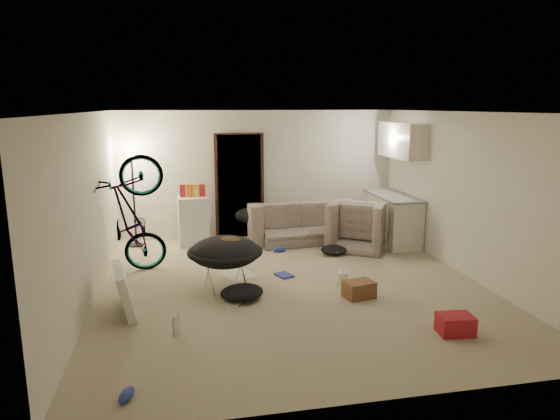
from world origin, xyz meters
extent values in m
cube|color=tan|center=(0.00, 0.00, -0.01)|extent=(5.50, 6.00, 0.02)
cube|color=white|center=(0.00, 0.00, 2.51)|extent=(5.50, 6.00, 0.02)
cube|color=silver|center=(0.00, 3.01, 1.25)|extent=(5.50, 0.02, 2.50)
cube|color=silver|center=(0.00, -3.01, 1.25)|extent=(5.50, 0.02, 2.50)
cube|color=silver|center=(-2.76, 0.00, 1.25)|extent=(0.02, 6.00, 2.50)
cube|color=silver|center=(2.76, 0.00, 1.25)|extent=(0.02, 6.00, 2.50)
cube|color=black|center=(-0.40, 2.97, 1.02)|extent=(0.85, 0.10, 2.04)
cube|color=#341B12|center=(-0.40, 2.94, 1.02)|extent=(0.97, 0.04, 2.10)
cylinder|color=black|center=(-2.40, 2.65, 0.01)|extent=(0.28, 0.28, 0.03)
cylinder|color=black|center=(-2.40, 2.65, 0.85)|extent=(0.04, 0.04, 1.70)
cone|color=#FFE0A5|center=(-2.40, 2.65, 1.72)|extent=(0.24, 0.24, 0.18)
cube|color=silver|center=(2.43, 2.00, 0.44)|extent=(0.60, 1.50, 0.88)
cube|color=gray|center=(2.43, 2.00, 0.90)|extent=(0.64, 1.54, 0.04)
cube|color=silver|center=(2.56, 2.00, 1.95)|extent=(0.38, 1.40, 0.65)
imported|color=#3B433B|center=(0.67, 2.45, 0.30)|extent=(2.08, 0.92, 0.59)
imported|color=#3B433B|center=(1.71, 1.79, 0.33)|extent=(1.32, 1.28, 0.65)
imported|color=black|center=(-2.30, 1.03, 0.50)|extent=(1.96, 0.96, 1.10)
imported|color=#A61823|center=(-1.69, -1.36, 0.01)|extent=(0.29, 0.26, 0.02)
cube|color=white|center=(-1.34, 2.55, 0.46)|extent=(0.57, 0.57, 0.92)
cube|color=#A61823|center=(-1.51, 2.55, 1.00)|extent=(0.11, 0.08, 0.30)
cube|color=#DE5A1B|center=(-1.39, 2.55, 1.00)|extent=(0.11, 0.09, 0.30)
cube|color=gold|center=(-1.27, 2.55, 1.00)|extent=(0.12, 0.10, 0.30)
cube|color=#A61823|center=(-1.15, 2.55, 1.00)|extent=(0.12, 0.10, 0.30)
cylinder|color=silver|center=(-0.96, 0.07, 0.25)|extent=(0.71, 0.71, 0.50)
ellipsoid|color=black|center=(-0.96, 0.07, 0.55)|extent=(1.00, 1.00, 0.42)
torus|color=black|center=(-0.96, 0.07, 0.55)|extent=(1.07, 1.07, 0.08)
ellipsoid|color=#4D331A|center=(-0.91, 0.04, 0.66)|extent=(0.53, 0.46, 0.22)
ellipsoid|color=black|center=(-0.28, 2.45, 0.54)|extent=(0.65, 0.57, 0.28)
cube|color=silver|center=(-2.30, -0.50, 0.29)|extent=(0.37, 0.91, 0.59)
cube|color=brown|center=(0.81, -0.63, 0.11)|extent=(0.45, 0.36, 0.23)
cube|color=#A61823|center=(1.51, -1.91, 0.11)|extent=(0.42, 0.33, 0.23)
cylinder|color=white|center=(0.78, 0.00, 0.07)|extent=(0.15, 0.15, 0.15)
cone|color=white|center=(0.78, 0.00, 0.18)|extent=(0.08, 0.08, 0.07)
cube|color=beige|center=(-0.71, 0.65, 0.00)|extent=(0.62, 0.69, 0.01)
cube|color=#293694|center=(-0.02, 0.43, 0.01)|extent=(0.29, 0.33, 0.03)
cube|color=silver|center=(-0.90, -0.48, 0.01)|extent=(0.32, 0.34, 0.03)
ellipsoid|color=#293694|center=(0.16, 1.71, 0.05)|extent=(0.26, 0.11, 0.10)
ellipsoid|color=slate|center=(-1.26, 2.33, 0.05)|extent=(0.28, 0.20, 0.10)
ellipsoid|color=#293694|center=(-2.09, -2.53, 0.05)|extent=(0.17, 0.27, 0.09)
ellipsoid|color=black|center=(-0.78, -0.38, 0.10)|extent=(0.75, 0.70, 0.19)
ellipsoid|color=black|center=(1.10, 1.42, 0.08)|extent=(0.67, 0.65, 0.16)
camera|label=1|loc=(-1.54, -6.76, 2.59)|focal=32.00mm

